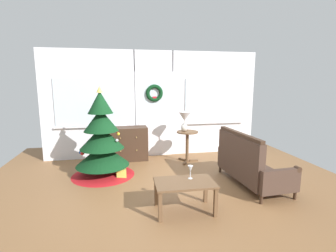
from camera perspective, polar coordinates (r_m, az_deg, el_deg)
name	(u,v)px	position (r m, az deg, el deg)	size (l,w,h in m)	color
ground_plane	(171,188)	(4.50, 0.73, -13.88)	(6.76, 6.76, 0.00)	brown
back_wall_with_door	(154,104)	(6.19, -3.17, 4.98)	(5.20, 0.19, 2.55)	white
christmas_tree	(102,143)	(5.06, -14.65, -3.74)	(1.22, 1.22, 1.74)	#4C331E
dresser_cabinet	(128,144)	(6.00, -9.03, -3.96)	(0.91, 0.47, 0.78)	#3D281C
settee_sofa	(248,164)	(4.74, 17.60, -8.24)	(0.79, 1.56, 0.96)	#3D281C
side_table	(187,140)	(5.77, 4.35, -3.25)	(0.50, 0.48, 0.71)	brown
table_lamp	(184,119)	(5.70, 3.73, 1.63)	(0.28, 0.28, 0.44)	silver
coffee_table	(185,186)	(3.66, 3.80, -13.38)	(0.85, 0.54, 0.44)	brown
wine_glass	(190,169)	(3.70, 5.06, -9.66)	(0.08, 0.08, 0.20)	silver
gift_box	(121,173)	(5.01, -10.44, -10.37)	(0.18, 0.16, 0.18)	#D8C64C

